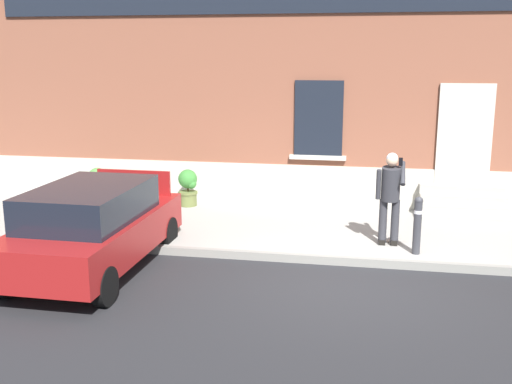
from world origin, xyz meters
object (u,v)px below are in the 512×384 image
(planter_cream, at_px, (98,185))
(planter_olive, at_px, (188,187))
(person_on_phone, at_px, (390,193))
(hatchback_car_red, at_px, (94,226))
(bollard_near_person, at_px, (417,223))

(planter_cream, height_order, planter_olive, same)
(planter_olive, bearing_deg, person_on_phone, -26.47)
(hatchback_car_red, distance_m, planter_cream, 4.32)
(bollard_near_person, xyz_separation_m, person_on_phone, (-0.48, 0.42, 0.44))
(person_on_phone, bearing_deg, planter_cream, 156.98)
(planter_cream, bearing_deg, person_on_phone, -17.25)
(hatchback_car_red, height_order, person_on_phone, person_on_phone)
(hatchback_car_red, bearing_deg, bollard_near_person, 15.00)
(planter_cream, bearing_deg, planter_olive, 4.67)
(bollard_near_person, bearing_deg, person_on_phone, 138.73)
(person_on_phone, height_order, planter_olive, person_on_phone)
(hatchback_car_red, xyz_separation_m, planter_olive, (0.40, 4.12, -0.18))
(hatchback_car_red, xyz_separation_m, bollard_near_person, (5.41, 1.45, -0.08))
(bollard_near_person, relative_size, planter_olive, 1.22)
(bollard_near_person, distance_m, planter_olive, 5.67)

